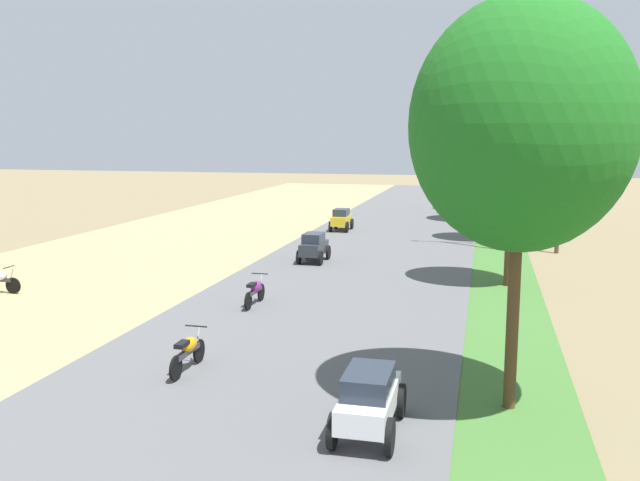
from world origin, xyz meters
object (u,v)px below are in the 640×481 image
object	(u,v)px
car_hatchback_charcoal	(314,246)
car_hatchback_yellow	(341,219)
streetlamp_near	(507,147)
car_sedan_white	(369,397)
median_tree_nearest	(521,125)
median_tree_fourth	(497,125)
median_tree_fifth	(501,113)
streetlamp_mid	(501,148)
streetlamp_far	(499,147)
utility_pole_near	(562,158)
median_tree_second	(515,133)
motorbike_ahead_third	(255,290)
median_tree_third	(506,135)
motorbike_ahead_second	(188,350)

from	to	relation	value
car_hatchback_charcoal	car_hatchback_yellow	xyz separation A→B (m)	(-0.82, 9.55, 0.00)
streetlamp_near	car_sedan_white	xyz separation A→B (m)	(-2.81, -21.02, -4.13)
median_tree_nearest	median_tree_fourth	distance (m)	29.58
median_tree_fifth	streetlamp_mid	world-z (taller)	median_tree_fifth
streetlamp_far	median_tree_nearest	bearing A→B (deg)	-90.41
median_tree_fourth	streetlamp_near	xyz separation A→B (m)	(0.33, -10.40, -1.11)
utility_pole_near	car_hatchback_charcoal	world-z (taller)	utility_pole_near
streetlamp_near	median_tree_fourth	bearing A→B (deg)	91.84
streetlamp_near	median_tree_second	bearing A→B (deg)	-89.69
streetlamp_mid	motorbike_ahead_third	world-z (taller)	streetlamp_mid
streetlamp_mid	car_hatchback_yellow	distance (m)	12.79
streetlamp_near	motorbike_ahead_third	distance (m)	15.55
median_tree_second	median_tree_third	bearing A→B (deg)	90.21
streetlamp_mid	utility_pole_near	xyz separation A→B (m)	(2.40, -13.00, -0.19)
median_tree_fifth	car_hatchback_charcoal	xyz separation A→B (m)	(-7.87, -21.27, -6.17)
motorbike_ahead_third	motorbike_ahead_second	bearing A→B (deg)	-85.25
median_tree_nearest	motorbike_ahead_second	distance (m)	8.66
streetlamp_mid	median_tree_fifth	bearing A→B (deg)	90.20
median_tree_second	streetlamp_far	bearing A→B (deg)	90.08
median_tree_third	median_tree_nearest	bearing A→B (deg)	-90.81
median_tree_nearest	motorbike_ahead_second	bearing A→B (deg)	176.92
utility_pole_near	car_sedan_white	distance (m)	21.97
median_tree_fifth	utility_pole_near	size ratio (longest dim) A/B	1.12
streetlamp_far	car_hatchback_charcoal	distance (m)	29.17
utility_pole_near	motorbike_ahead_third	world-z (taller)	utility_pole_near
median_tree_nearest	streetlamp_mid	xyz separation A→B (m)	(0.30, 32.20, -1.04)
motorbike_ahead_second	median_tree_fifth	bearing A→B (deg)	78.14
utility_pole_near	car_hatchback_yellow	distance (m)	12.49
streetlamp_far	car_hatchback_charcoal	bearing A→B (deg)	-105.81
streetlamp_far	car_sedan_white	bearing A→B (deg)	-93.68
car_hatchback_yellow	median_tree_fifth	bearing A→B (deg)	53.45
median_tree_second	median_tree_nearest	bearing A→B (deg)	-91.73
median_tree_second	car_hatchback_charcoal	size ratio (longest dim) A/B	3.81
median_tree_second	median_tree_fifth	size ratio (longest dim) A/B	0.81
median_tree_third	car_sedan_white	size ratio (longest dim) A/B	3.25
streetlamp_mid	median_tree_third	bearing A→B (deg)	-89.97
median_tree_nearest	streetlamp_far	bearing A→B (deg)	89.59
median_tree_fourth	motorbike_ahead_third	xyz separation A→B (m)	(-7.53, -23.11, -5.40)
streetlamp_mid	streetlamp_far	world-z (taller)	streetlamp_mid
streetlamp_near	median_tree_fifth	bearing A→B (deg)	90.04
utility_pole_near	motorbike_ahead_third	size ratio (longest dim) A/B	4.63
median_tree_third	utility_pole_near	distance (m)	3.66
streetlamp_near	car_sedan_white	size ratio (longest dim) A/B	3.72
streetlamp_mid	car_hatchback_yellow	xyz separation A→B (m)	(-8.70, -8.57, -3.80)
streetlamp_mid	streetlamp_far	distance (m)	9.71
median_tree_fourth	car_hatchback_charcoal	xyz separation A→B (m)	(-7.55, -15.49, -5.23)
median_tree_nearest	median_tree_second	size ratio (longest dim) A/B	1.04
streetlamp_far	car_hatchback_yellow	distance (m)	20.59
median_tree_fourth	utility_pole_near	size ratio (longest dim) A/B	1.00
median_tree_fifth	streetlamp_mid	distance (m)	3.94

